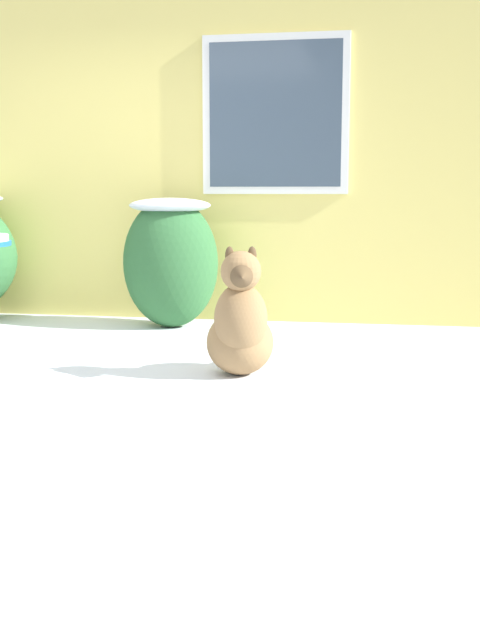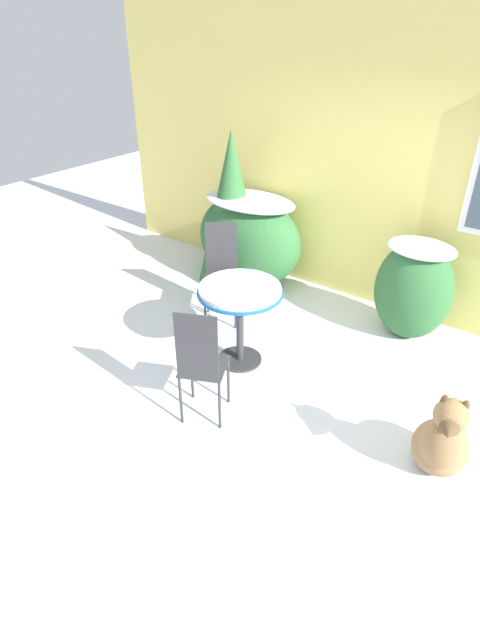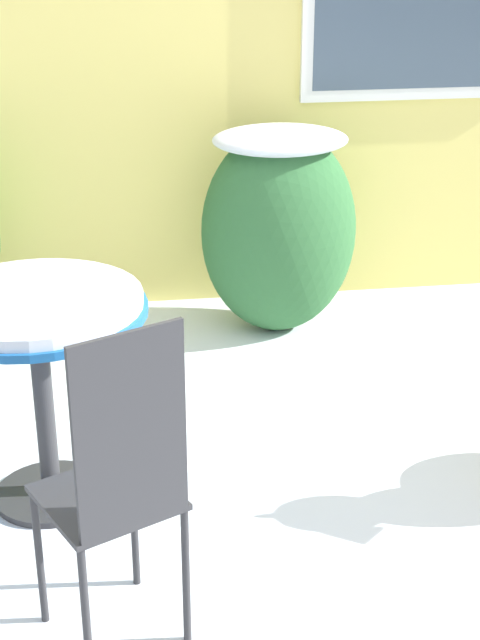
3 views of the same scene
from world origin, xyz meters
The scene contains 4 objects.
ground_plane centered at (0.00, 0.00, 0.00)m, with size 16.00×16.00×0.00m, color silver.
shrub_middle centered at (0.36, 1.72, 0.56)m, with size 0.78×0.62×1.05m.
patio_table centered at (-0.76, 0.30, 0.68)m, with size 0.78×0.78×0.82m.
patio_chair_far_side centered at (-0.51, -0.54, 0.58)m, with size 0.48×0.48×1.08m.
Camera 3 is at (-0.51, -2.89, 2.10)m, focal length 55.00 mm.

